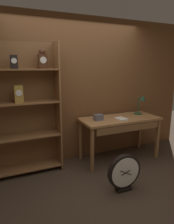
{
  "coord_description": "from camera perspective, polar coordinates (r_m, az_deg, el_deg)",
  "views": [
    {
      "loc": [
        -1.24,
        -2.11,
        1.73
      ],
      "look_at": [
        -0.07,
        0.6,
        1.05
      ],
      "focal_mm": 31.81,
      "sensor_mm": 36.0,
      "label": 1
    }
  ],
  "objects": [
    {
      "name": "ground_plane",
      "position": [
        3.0,
        6.23,
        -22.42
      ],
      "size": [
        10.0,
        10.0,
        0.0
      ],
      "primitive_type": "plane",
      "color": "#3D2D21"
    },
    {
      "name": "round_clock_large",
      "position": [
        2.96,
        10.67,
        -16.75
      ],
      "size": [
        0.51,
        0.11,
        0.55
      ],
      "color": "black",
      "rests_on": "ground"
    },
    {
      "name": "back_wood_panel",
      "position": [
        3.65,
        -3.36,
        6.13
      ],
      "size": [
        4.8,
        0.05,
        2.6
      ],
      "primitive_type": "cube",
      "color": "brown",
      "rests_on": "ground"
    },
    {
      "name": "toolbox_small",
      "position": [
        3.5,
        3.3,
        -1.54
      ],
      "size": [
        0.15,
        0.11,
        0.1
      ],
      "primitive_type": "cube",
      "color": "#595960",
      "rests_on": "workbench"
    },
    {
      "name": "desk_lamp",
      "position": [
        4.03,
        15.33,
        2.55
      ],
      "size": [
        0.2,
        0.2,
        0.4
      ],
      "color": "#1E472D",
      "rests_on": "workbench"
    },
    {
      "name": "open_repair_manual",
      "position": [
        3.6,
        9.87,
        -1.95
      ],
      "size": [
        0.19,
        0.24,
        0.02
      ],
      "primitive_type": "cube",
      "rotation": [
        0.0,
        0.0,
        0.14
      ],
      "color": "silver",
      "rests_on": "workbench"
    },
    {
      "name": "bookshelf",
      "position": [
        3.29,
        -19.46,
        0.72
      ],
      "size": [
        1.27,
        0.34,
        2.11
      ],
      "color": "brown",
      "rests_on": "ground"
    },
    {
      "name": "workbench",
      "position": [
        3.72,
        9.59,
        -3.09
      ],
      "size": [
        1.47,
        0.64,
        0.81
      ],
      "color": "#9E6B3D",
      "rests_on": "ground"
    }
  ]
}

